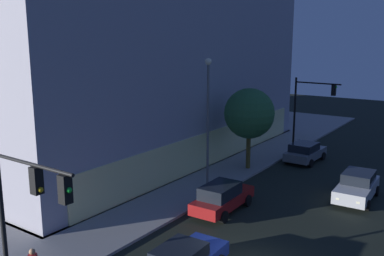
% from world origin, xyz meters
% --- Properties ---
extents(modern_building, '(31.53, 31.93, 21.85)m').
position_xyz_m(modern_building, '(12.56, 25.43, 10.85)').
color(modern_building, '#4C4C51').
rests_on(modern_building, ground).
extents(traffic_light_near_corner, '(0.33, 4.12, 6.03)m').
position_xyz_m(traffic_light_near_corner, '(-7.02, 4.68, 4.42)').
color(traffic_light_near_corner, black).
rests_on(traffic_light_near_corner, sidewalk_corner).
extents(traffic_light_far_corner, '(0.54, 4.12, 6.32)m').
position_xyz_m(traffic_light_far_corner, '(21.30, 5.25, 4.38)').
color(traffic_light_far_corner, black).
rests_on(traffic_light_far_corner, sidewalk_corner).
extents(street_lamp_sidewalk, '(0.44, 0.44, 8.43)m').
position_xyz_m(street_lamp_sidewalk, '(7.94, 7.12, 5.40)').
color(street_lamp_sidewalk, slate).
rests_on(street_lamp_sidewalk, sidewalk_corner).
extents(sidewalk_tree, '(3.76, 3.76, 6.08)m').
position_xyz_m(sidewalk_tree, '(13.21, 6.85, 4.34)').
color(sidewalk_tree, '#51461E').
rests_on(sidewalk_tree, sidewalk_corner).
extents(car_red, '(4.73, 2.07, 1.68)m').
position_xyz_m(car_red, '(5.11, 4.30, 0.86)').
color(car_red, maroon).
rests_on(car_red, ground).
extents(car_silver, '(4.74, 2.26, 1.69)m').
position_xyz_m(car_silver, '(11.52, -1.55, 0.85)').
color(car_silver, '#B7BABF').
rests_on(car_silver, ground).
extents(car_grey, '(4.38, 2.36, 1.58)m').
position_xyz_m(car_grey, '(17.85, 4.10, 0.81)').
color(car_grey, slate).
rests_on(car_grey, ground).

